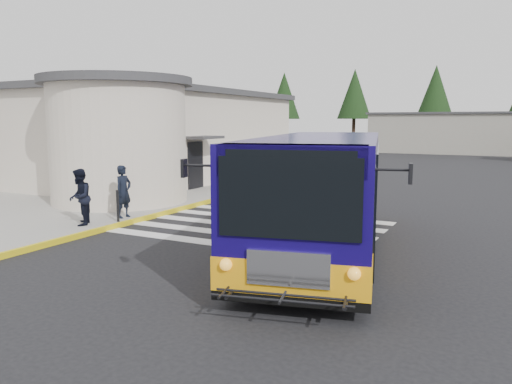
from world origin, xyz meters
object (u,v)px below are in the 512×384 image
at_px(transit_bus, 322,197).
at_px(pedestrian_a, 124,192).
at_px(pedestrian_b, 80,197).
at_px(bollard, 118,206).

height_order(transit_bus, pedestrian_a, transit_bus).
bearing_deg(pedestrian_b, bollard, 109.05).
xyz_separation_m(transit_bus, bollard, (-6.70, -0.13, -0.74)).
height_order(pedestrian_a, bollard, pedestrian_a).
distance_m(transit_bus, pedestrian_a, 7.02).
bearing_deg(bollard, transit_bus, 1.13).
height_order(transit_bus, bollard, transit_bus).
xyz_separation_m(transit_bus, pedestrian_a, (-7.00, 0.48, -0.39)).
bearing_deg(pedestrian_b, transit_bus, 61.89).
height_order(pedestrian_a, pedestrian_b, pedestrian_b).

